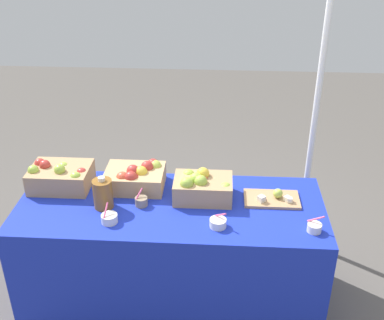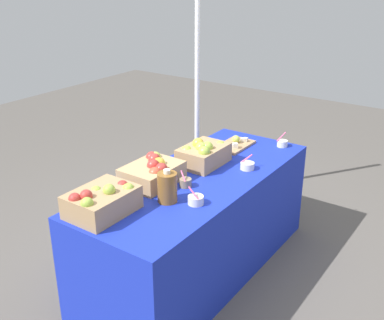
{
  "view_description": "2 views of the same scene",
  "coord_description": "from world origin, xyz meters",
  "px_view_note": "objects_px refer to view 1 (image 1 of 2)",
  "views": [
    {
      "loc": [
        0.29,
        -2.48,
        2.4
      ],
      "look_at": [
        0.13,
        0.03,
        1.04
      ],
      "focal_mm": 45.24,
      "sensor_mm": 36.0,
      "label": 1
    },
    {
      "loc": [
        -2.39,
        -1.62,
        2.07
      ],
      "look_at": [
        0.02,
        0.06,
        0.84
      ],
      "focal_mm": 44.16,
      "sensor_mm": 36.0,
      "label": 2
    }
  ],
  "objects_px": {
    "tent_pole": "(316,110)",
    "sample_bowl_mid": "(218,223)",
    "sample_bowl_near": "(109,218)",
    "sample_bowl_far": "(141,201)",
    "sample_bowl_extra": "(314,227)",
    "cutting_board_front": "(273,198)",
    "apple_crate_middle": "(136,177)",
    "apple_crate_left": "(60,176)",
    "cider_jug": "(103,194)",
    "apple_crate_right": "(202,186)"
  },
  "relations": [
    {
      "from": "cutting_board_front",
      "to": "sample_bowl_far",
      "type": "relative_size",
      "value": 3.26
    },
    {
      "from": "cutting_board_front",
      "to": "sample_bowl_far",
      "type": "distance_m",
      "value": 0.82
    },
    {
      "from": "sample_bowl_extra",
      "to": "cider_jug",
      "type": "distance_m",
      "value": 1.26
    },
    {
      "from": "apple_crate_middle",
      "to": "sample_bowl_extra",
      "type": "relative_size",
      "value": 3.56
    },
    {
      "from": "cutting_board_front",
      "to": "sample_bowl_near",
      "type": "distance_m",
      "value": 1.01
    },
    {
      "from": "sample_bowl_far",
      "to": "cider_jug",
      "type": "height_order",
      "value": "cider_jug"
    },
    {
      "from": "sample_bowl_far",
      "to": "cider_jug",
      "type": "bearing_deg",
      "value": -172.6
    },
    {
      "from": "tent_pole",
      "to": "sample_bowl_mid",
      "type": "bearing_deg",
      "value": -126.79
    },
    {
      "from": "cider_jug",
      "to": "tent_pole",
      "type": "distance_m",
      "value": 1.55
    },
    {
      "from": "sample_bowl_far",
      "to": "cider_jug",
      "type": "distance_m",
      "value": 0.24
    },
    {
      "from": "apple_crate_left",
      "to": "cider_jug",
      "type": "xyz_separation_m",
      "value": [
        0.33,
        -0.22,
        0.02
      ]
    },
    {
      "from": "cider_jug",
      "to": "cutting_board_front",
      "type": "bearing_deg",
      "value": 7.36
    },
    {
      "from": "sample_bowl_far",
      "to": "sample_bowl_extra",
      "type": "height_order",
      "value": "sample_bowl_extra"
    },
    {
      "from": "cutting_board_front",
      "to": "tent_pole",
      "type": "xyz_separation_m",
      "value": [
        0.31,
        0.58,
        0.37
      ]
    },
    {
      "from": "apple_crate_right",
      "to": "cutting_board_front",
      "type": "relative_size",
      "value": 1.06
    },
    {
      "from": "apple_crate_middle",
      "to": "sample_bowl_extra",
      "type": "xyz_separation_m",
      "value": [
        1.08,
        -0.41,
        -0.05
      ]
    },
    {
      "from": "cutting_board_front",
      "to": "cider_jug",
      "type": "height_order",
      "value": "cider_jug"
    },
    {
      "from": "sample_bowl_near",
      "to": "sample_bowl_extra",
      "type": "xyz_separation_m",
      "value": [
        1.18,
        -0.01,
        -0.0
      ]
    },
    {
      "from": "tent_pole",
      "to": "apple_crate_middle",
      "type": "bearing_deg",
      "value": -158.48
    },
    {
      "from": "tent_pole",
      "to": "sample_bowl_near",
      "type": "bearing_deg",
      "value": -145.87
    },
    {
      "from": "sample_bowl_far",
      "to": "sample_bowl_near",
      "type": "bearing_deg",
      "value": -129.84
    },
    {
      "from": "apple_crate_right",
      "to": "cutting_board_front",
      "type": "xyz_separation_m",
      "value": [
        0.44,
        -0.01,
        -0.07
      ]
    },
    {
      "from": "cutting_board_front",
      "to": "sample_bowl_extra",
      "type": "xyz_separation_m",
      "value": [
        0.21,
        -0.31,
        0.01
      ]
    },
    {
      "from": "apple_crate_right",
      "to": "cutting_board_front",
      "type": "distance_m",
      "value": 0.45
    },
    {
      "from": "apple_crate_left",
      "to": "sample_bowl_mid",
      "type": "xyz_separation_m",
      "value": [
        1.03,
        -0.38,
        -0.05
      ]
    },
    {
      "from": "cutting_board_front",
      "to": "sample_bowl_extra",
      "type": "distance_m",
      "value": 0.37
    },
    {
      "from": "sample_bowl_mid",
      "to": "apple_crate_left",
      "type": "bearing_deg",
      "value": 159.92
    },
    {
      "from": "cider_jug",
      "to": "apple_crate_left",
      "type": "bearing_deg",
      "value": 146.84
    },
    {
      "from": "cutting_board_front",
      "to": "sample_bowl_near",
      "type": "relative_size",
      "value": 3.06
    },
    {
      "from": "cutting_board_front",
      "to": "apple_crate_left",
      "type": "bearing_deg",
      "value": 176.59
    },
    {
      "from": "sample_bowl_far",
      "to": "cider_jug",
      "type": "relative_size",
      "value": 0.51
    },
    {
      "from": "apple_crate_middle",
      "to": "apple_crate_right",
      "type": "bearing_deg",
      "value": -13.18
    },
    {
      "from": "cutting_board_front",
      "to": "tent_pole",
      "type": "relative_size",
      "value": 0.15
    },
    {
      "from": "apple_crate_left",
      "to": "sample_bowl_far",
      "type": "height_order",
      "value": "apple_crate_left"
    },
    {
      "from": "sample_bowl_mid",
      "to": "tent_pole",
      "type": "xyz_separation_m",
      "value": [
        0.65,
        0.87,
        0.36
      ]
    },
    {
      "from": "apple_crate_right",
      "to": "sample_bowl_extra",
      "type": "relative_size",
      "value": 3.42
    },
    {
      "from": "sample_bowl_far",
      "to": "tent_pole",
      "type": "xyz_separation_m",
      "value": [
        1.12,
        0.68,
        0.36
      ]
    },
    {
      "from": "apple_crate_middle",
      "to": "sample_bowl_near",
      "type": "bearing_deg",
      "value": -103.06
    },
    {
      "from": "sample_bowl_extra",
      "to": "cutting_board_front",
      "type": "bearing_deg",
      "value": 124.22
    },
    {
      "from": "apple_crate_left",
      "to": "sample_bowl_extra",
      "type": "distance_m",
      "value": 1.62
    },
    {
      "from": "sample_bowl_near",
      "to": "apple_crate_right",
      "type": "bearing_deg",
      "value": 29.55
    },
    {
      "from": "sample_bowl_extra",
      "to": "tent_pole",
      "type": "relative_size",
      "value": 0.05
    },
    {
      "from": "sample_bowl_mid",
      "to": "sample_bowl_far",
      "type": "bearing_deg",
      "value": 158.12
    },
    {
      "from": "apple_crate_middle",
      "to": "cutting_board_front",
      "type": "distance_m",
      "value": 0.88
    },
    {
      "from": "sample_bowl_near",
      "to": "sample_bowl_extra",
      "type": "relative_size",
      "value": 1.06
    },
    {
      "from": "apple_crate_right",
      "to": "sample_bowl_far",
      "type": "bearing_deg",
      "value": -163.43
    },
    {
      "from": "sample_bowl_mid",
      "to": "tent_pole",
      "type": "distance_m",
      "value": 1.14
    },
    {
      "from": "sample_bowl_near",
      "to": "sample_bowl_far",
      "type": "distance_m",
      "value": 0.25
    },
    {
      "from": "sample_bowl_mid",
      "to": "tent_pole",
      "type": "bearing_deg",
      "value": 53.21
    },
    {
      "from": "sample_bowl_near",
      "to": "cider_jug",
      "type": "relative_size",
      "value": 0.54
    }
  ]
}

